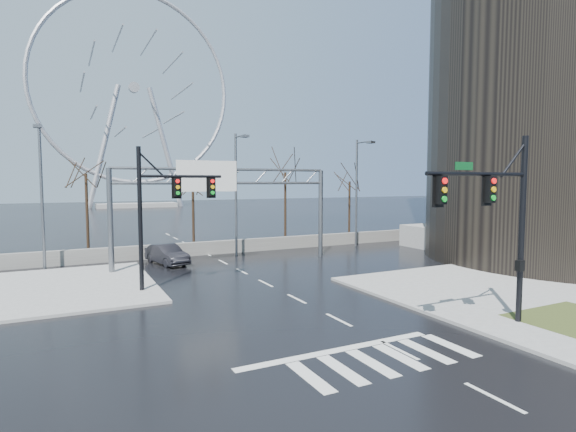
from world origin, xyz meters
TOP-DOWN VIEW (x-y plane):
  - ground at (0.00, 0.00)m, footprint 260.00×260.00m
  - sidewalk_right_ext at (10.00, 2.00)m, footprint 12.00×10.00m
  - sidewalk_far at (-11.00, 12.00)m, footprint 10.00×12.00m
  - tower_podium at (29.00, 8.00)m, footprint 22.00×18.00m
  - barrier_wall at (0.00, 20.00)m, footprint 52.00×0.50m
  - signal_mast_near at (5.14, -4.04)m, footprint 5.52×0.41m
  - signal_mast_far at (-5.87, 8.96)m, footprint 4.72×0.41m
  - sign_gantry at (-0.38, 14.96)m, footprint 16.36×0.40m
  - streetlight_left at (-12.00, 18.16)m, footprint 0.50×2.55m
  - streetlight_mid at (2.00, 18.16)m, footprint 0.50×2.55m
  - streetlight_right at (14.00, 18.16)m, footprint 0.50×2.55m
  - tree_left at (-9.00, 23.50)m, footprint 3.75×3.75m
  - tree_center at (0.00, 24.50)m, footprint 3.25×3.25m
  - tree_right at (9.00, 23.50)m, footprint 3.90×3.90m
  - tree_far_right at (17.00, 24.00)m, footprint 3.40×3.40m
  - ferris_wheel at (5.00, 95.00)m, footprint 45.00×6.00m
  - car at (-3.98, 17.00)m, footprint 2.65×4.73m

SIDE VIEW (x-z plane):
  - ground at x=0.00m, z-range 0.00..0.00m
  - sidewalk_right_ext at x=10.00m, z-range 0.00..0.15m
  - sidewalk_far at x=-11.00m, z-range 0.00..0.15m
  - barrier_wall at x=0.00m, z-range 0.00..1.10m
  - car at x=-3.98m, z-range 0.00..1.48m
  - tower_podium at x=29.00m, z-range 0.00..2.00m
  - signal_mast_far at x=-5.87m, z-range 0.83..8.83m
  - signal_mast_near at x=5.14m, z-range 0.87..8.87m
  - tree_center at x=0.00m, z-range 1.92..8.42m
  - sign_gantry at x=-0.38m, z-range 1.38..8.98m
  - tree_far_right at x=17.00m, z-range 2.01..8.81m
  - streetlight_left at x=-12.00m, z-range 0.89..10.89m
  - streetlight_mid at x=2.00m, z-range 0.89..10.89m
  - streetlight_right at x=14.00m, z-range 0.89..10.89m
  - tree_left at x=-9.00m, z-range 2.23..9.73m
  - tree_right at x=9.00m, z-range 2.32..10.12m
  - ferris_wheel at x=5.00m, z-range 0.68..51.59m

